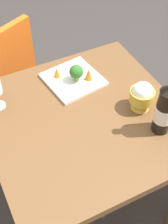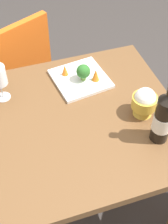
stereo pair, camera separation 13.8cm
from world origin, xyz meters
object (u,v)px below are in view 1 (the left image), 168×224
object	(u,v)px
chair_near_window	(1,73)
carrot_garnish_left	(89,74)
rice_bowl	(142,96)
serving_plate	(73,79)
broccoli_floret	(76,72)
carrot_garnish_right	(57,72)
wine_bottle	(165,109)

from	to	relation	value
chair_near_window	carrot_garnish_left	distance (m)	0.65
rice_bowl	serving_plate	bearing A→B (deg)	-57.17
rice_bowl	broccoli_floret	distance (m)	0.34
chair_near_window	rice_bowl	bearing A→B (deg)	-84.40
serving_plate	broccoli_floret	size ratio (longest dim) A/B	3.29
serving_plate	chair_near_window	bearing A→B (deg)	-59.84
rice_bowl	carrot_garnish_right	xyz separation A→B (m)	(0.26, -0.34, -0.03)
carrot_garnish_left	serving_plate	bearing A→B (deg)	-31.61
carrot_garnish_left	carrot_garnish_right	bearing A→B (deg)	-33.18
chair_near_window	carrot_garnish_left	xyz separation A→B (m)	(-0.33, 0.50, 0.25)
broccoli_floret	carrot_garnish_left	world-z (taller)	broccoli_floret
broccoli_floret	carrot_garnish_right	bearing A→B (deg)	-40.89
chair_near_window	carrot_garnish_left	size ratio (longest dim) A/B	13.21
serving_plate	carrot_garnish_left	size ratio (longest dim) A/B	4.38
wine_bottle	serving_plate	size ratio (longest dim) A/B	1.13
rice_bowl	carrot_garnish_left	world-z (taller)	rice_bowl
broccoli_floret	carrot_garnish_right	xyz separation A→B (m)	(0.07, -0.06, -0.02)
broccoli_floret	chair_near_window	bearing A→B (deg)	-60.02
serving_plate	carrot_garnish_right	bearing A→B (deg)	-34.70
wine_bottle	rice_bowl	size ratio (longest dim) A/B	2.24
wine_bottle	carrot_garnish_right	distance (m)	0.56
serving_plate	carrot_garnish_right	size ratio (longest dim) A/B	4.93
chair_near_window	carrot_garnish_left	bearing A→B (deg)	-82.04
wine_bottle	carrot_garnish_left	distance (m)	0.43
broccoli_floret	carrot_garnish_right	size ratio (longest dim) A/B	1.50
rice_bowl	serving_plate	xyz separation A→B (m)	(0.19, -0.30, -0.07)
rice_bowl	broccoli_floret	bearing A→B (deg)	-56.71
chair_near_window	carrot_garnish_right	distance (m)	0.53
wine_bottle	serving_plate	xyz separation A→B (m)	(0.20, -0.44, -0.12)
serving_plate	broccoli_floret	xyz separation A→B (m)	(-0.01, 0.02, 0.06)
wine_bottle	broccoli_floret	xyz separation A→B (m)	(0.19, -0.43, -0.06)
wine_bottle	carrot_garnish_left	xyz separation A→B (m)	(0.13, -0.40, -0.08)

